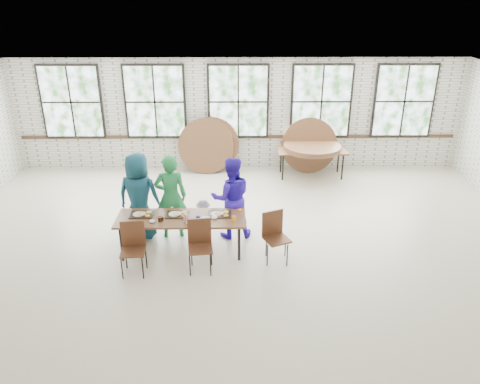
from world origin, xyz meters
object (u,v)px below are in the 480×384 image
object	(u,v)px
chair_near_right	(200,241)
chair_near_left	(133,243)
storage_table	(312,152)
dining_table	(181,220)

from	to	relation	value
chair_near_right	chair_near_left	bearing A→B (deg)	177.26
chair_near_left	storage_table	distance (m)	5.91
storage_table	dining_table	bearing A→B (deg)	-129.65
dining_table	chair_near_left	xyz separation A→B (m)	(-0.78, -0.63, -0.13)
dining_table	chair_near_left	size ratio (longest dim) A/B	2.53
storage_table	chair_near_left	bearing A→B (deg)	-131.85
dining_table	storage_table	bearing A→B (deg)	51.94
dining_table	chair_near_left	world-z (taller)	chair_near_left
chair_near_left	dining_table	bearing A→B (deg)	34.18
dining_table	storage_table	distance (m)	4.92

